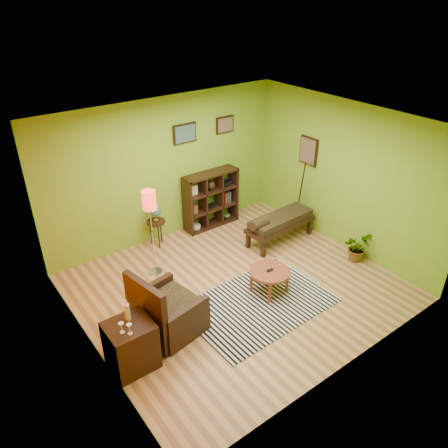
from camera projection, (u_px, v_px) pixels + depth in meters
ground at (237, 287)px, 7.47m from camera, size 5.00×5.00×0.00m
room_shell at (233, 193)px, 6.55m from camera, size 5.04×4.54×2.82m
zebra_rug at (259, 303)px, 7.08m from camera, size 2.36×1.59×0.01m
coffee_table at (270, 273)px, 7.21m from camera, size 0.67×0.67×0.43m
armchair at (166, 314)px, 6.39m from camera, size 1.01×1.01×1.07m
side_cabinet at (131, 345)px, 5.79m from camera, size 0.60×0.55×1.02m
floor_lamp at (150, 208)px, 7.19m from camera, size 0.24×0.24×1.62m
globe_table at (155, 215)px, 8.33m from camera, size 0.36×0.36×0.87m
cube_shelf at (212, 199)px, 9.07m from camera, size 1.20×0.35×1.20m
bench at (279, 222)px, 8.56m from camera, size 1.53×0.61×0.69m
potted_plant at (356, 250)px, 8.11m from camera, size 0.63×0.66×0.42m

